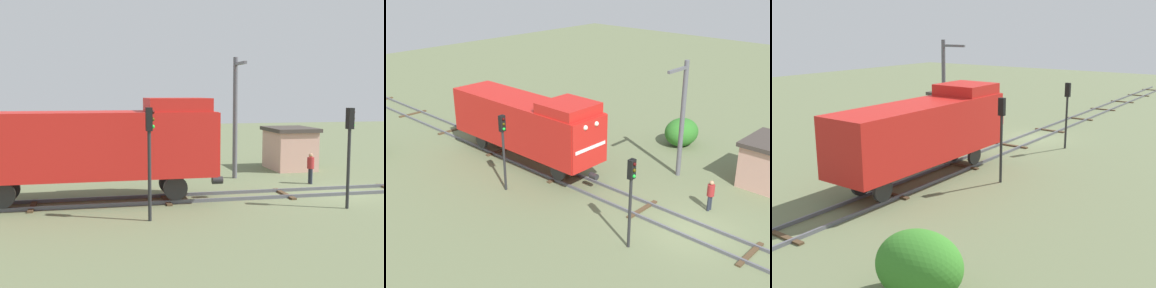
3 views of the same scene
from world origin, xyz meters
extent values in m
plane|color=#66704C|center=(0.00, 0.00, 0.00)|extent=(106.41, 106.41, 0.00)
cube|color=#595960|center=(-0.72, 0.00, 0.08)|extent=(0.10, 70.94, 0.16)
cube|color=#595960|center=(0.72, 0.00, 0.08)|extent=(0.10, 70.94, 0.16)
cube|color=#4C3823|center=(0.00, -32.51, 0.04)|extent=(2.40, 0.24, 0.09)
cube|color=#4C3823|center=(0.00, -26.60, 0.04)|extent=(2.40, 0.24, 0.09)
cube|color=#4C3823|center=(0.00, -20.69, 0.04)|extent=(2.40, 0.24, 0.09)
cube|color=#4C3823|center=(0.00, -14.78, 0.04)|extent=(2.40, 0.24, 0.09)
cube|color=#4C3823|center=(0.00, -8.87, 0.04)|extent=(2.40, 0.24, 0.09)
cube|color=#4C3823|center=(0.00, -2.96, 0.04)|extent=(2.40, 0.24, 0.09)
cube|color=#4C3823|center=(0.00, 2.96, 0.04)|extent=(2.40, 0.24, 0.09)
cube|color=#4C3823|center=(0.00, 8.87, 0.04)|extent=(2.40, 0.24, 0.09)
cube|color=#4C3823|center=(0.00, 14.78, 0.04)|extent=(2.40, 0.24, 0.09)
cube|color=#4C3823|center=(0.00, 20.69, 0.04)|extent=(2.40, 0.24, 0.09)
cube|color=red|center=(0.00, 12.23, 2.71)|extent=(2.90, 11.00, 2.90)
cube|color=red|center=(0.00, 8.33, 4.46)|extent=(2.75, 2.80, 0.60)
cube|color=red|center=(0.00, 6.68, 2.71)|extent=(2.84, 0.10, 2.84)
cube|color=white|center=(0.00, 6.64, 2.51)|extent=(2.46, 0.06, 0.20)
sphere|color=white|center=(-0.45, 6.63, 3.81)|extent=(0.28, 0.28, 0.28)
sphere|color=white|center=(0.45, 6.63, 3.81)|extent=(0.28, 0.28, 0.28)
cylinder|color=#262628|center=(0.00, 6.38, 0.86)|extent=(0.36, 0.50, 0.36)
cylinder|color=#262628|center=(-0.72, 8.53, 0.71)|extent=(0.18, 1.10, 1.10)
cylinder|color=#262628|center=(0.72, 8.53, 0.71)|extent=(0.18, 1.10, 1.10)
cylinder|color=#262628|center=(-0.72, 15.93, 0.71)|extent=(0.18, 1.10, 1.10)
cylinder|color=#262628|center=(0.72, 15.93, 0.71)|extent=(0.18, 1.10, 1.10)
cylinder|color=#262628|center=(-3.20, 1.41, 2.18)|extent=(0.14, 0.14, 4.36)
cube|color=black|center=(-3.20, 1.41, 3.91)|extent=(0.32, 0.24, 0.90)
sphere|color=#390606|center=(-3.20, 1.27, 4.18)|extent=(0.16, 0.16, 0.16)
sphere|color=#3C3306|center=(-3.20, 1.27, 3.90)|extent=(0.16, 0.16, 0.16)
sphere|color=green|center=(-3.20, 1.27, 3.62)|extent=(0.16, 0.16, 0.16)
cylinder|color=#262628|center=(-3.40, 10.03, 2.22)|extent=(0.14, 0.14, 4.44)
cube|color=black|center=(-3.40, 10.03, 3.99)|extent=(0.32, 0.24, 0.90)
sphere|color=#390606|center=(-3.40, 9.89, 4.26)|extent=(0.16, 0.16, 0.16)
sphere|color=#3C3306|center=(-3.40, 9.89, 3.98)|extent=(0.16, 0.16, 0.16)
sphere|color=green|center=(-3.40, 9.89, 3.70)|extent=(0.16, 0.16, 0.16)
cylinder|color=#262B38|center=(2.30, 0.42, 0.42)|extent=(0.15, 0.15, 0.85)
cylinder|color=#262B38|center=(2.50, 0.42, 0.42)|extent=(0.15, 0.15, 0.85)
cylinder|color=maroon|center=(2.40, 0.42, 1.16)|extent=(0.38, 0.38, 0.62)
sphere|color=tan|center=(2.40, 0.42, 1.58)|extent=(0.23, 0.23, 0.23)
cylinder|color=#595960|center=(5.00, 3.96, 3.51)|extent=(0.28, 0.28, 7.03)
cube|color=#595960|center=(4.10, 3.96, 6.63)|extent=(1.80, 0.16, 0.16)
cube|color=#D19E8C|center=(7.50, -0.57, 1.25)|extent=(3.20, 2.60, 2.50)
cube|color=#3F3833|center=(7.50, -0.57, 2.62)|extent=(3.50, 2.90, 0.24)
cube|color=#2D2319|center=(7.50, -1.89, 0.95)|extent=(0.80, 0.06, 1.90)
ellipsoid|color=#357A26|center=(-7.07, 20.79, 1.04)|extent=(2.85, 2.34, 2.08)
ellipsoid|color=#2E7126|center=(9.38, 6.50, 0.96)|extent=(2.65, 2.17, 1.93)
ellipsoid|color=#365E26|center=(8.34, -1.06, 1.04)|extent=(2.85, 2.33, 2.07)
camera|label=1|loc=(-21.77, 12.29, 5.01)|focal=45.00mm
camera|label=2|loc=(-18.45, -9.78, 12.50)|focal=45.00mm
camera|label=3|loc=(-15.70, 30.64, 7.97)|focal=45.00mm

